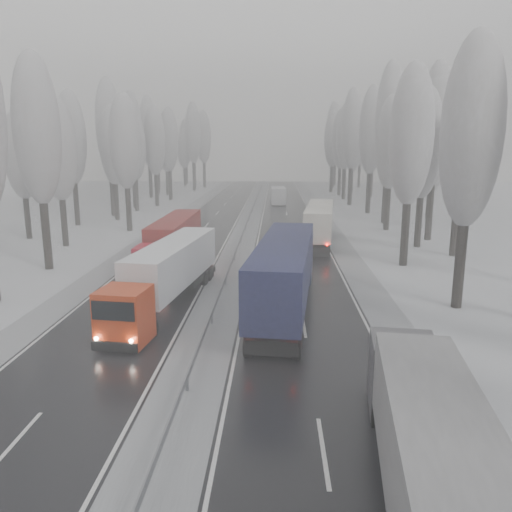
# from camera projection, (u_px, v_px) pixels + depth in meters

# --- Properties ---
(ground) EXTENTS (260.00, 260.00, 0.00)m
(ground) POSITION_uv_depth(u_px,v_px,m) (167.00, 448.00, 16.76)
(ground) COLOR silver
(ground) RESTS_ON ground
(carriageway_right) EXTENTS (7.50, 200.00, 0.03)m
(carriageway_right) POSITION_uv_depth(u_px,v_px,m) (293.00, 256.00, 45.83)
(carriageway_right) COLOR black
(carriageway_right) RESTS_ON ground
(carriageway_left) EXTENTS (7.50, 200.00, 0.03)m
(carriageway_left) POSITION_uv_depth(u_px,v_px,m) (180.00, 255.00, 46.24)
(carriageway_left) COLOR black
(carriageway_left) RESTS_ON ground
(median_slush) EXTENTS (3.00, 200.00, 0.04)m
(median_slush) POSITION_uv_depth(u_px,v_px,m) (236.00, 256.00, 46.03)
(median_slush) COLOR #A6AAAE
(median_slush) RESTS_ON ground
(shoulder_right) EXTENTS (2.40, 200.00, 0.04)m
(shoulder_right) POSITION_uv_depth(u_px,v_px,m) (347.00, 257.00, 45.63)
(shoulder_right) COLOR #A6AAAE
(shoulder_right) RESTS_ON ground
(shoulder_left) EXTENTS (2.40, 200.00, 0.04)m
(shoulder_left) POSITION_uv_depth(u_px,v_px,m) (127.00, 255.00, 46.43)
(shoulder_left) COLOR #A6AAAE
(shoulder_left) RESTS_ON ground
(median_guardrail) EXTENTS (0.12, 200.00, 0.76)m
(median_guardrail) POSITION_uv_depth(u_px,v_px,m) (236.00, 250.00, 45.89)
(median_guardrail) COLOR slate
(median_guardrail) RESTS_ON ground
(tree_16) EXTENTS (3.60, 3.60, 16.53)m
(tree_16) POSITION_uv_depth(u_px,v_px,m) (472.00, 133.00, 29.17)
(tree_16) COLOR black
(tree_16) RESTS_ON ground
(tree_18) EXTENTS (3.60, 3.60, 16.58)m
(tree_18) POSITION_uv_depth(u_px,v_px,m) (411.00, 136.00, 40.27)
(tree_18) COLOR black
(tree_18) RESTS_ON ground
(tree_19) EXTENTS (3.60, 3.60, 14.57)m
(tree_19) POSITION_uv_depth(u_px,v_px,m) (461.00, 152.00, 44.24)
(tree_19) COLOR black
(tree_19) RESTS_ON ground
(tree_20) EXTENTS (3.60, 3.60, 15.71)m
(tree_20) POSITION_uv_depth(u_px,v_px,m) (424.00, 144.00, 48.20)
(tree_20) COLOR black
(tree_20) RESTS_ON ground
(tree_21) EXTENTS (3.60, 3.60, 18.62)m
(tree_21) POSITION_uv_depth(u_px,v_px,m) (436.00, 126.00, 51.61)
(tree_21) COLOR black
(tree_21) RESTS_ON ground
(tree_22) EXTENTS (3.60, 3.60, 15.86)m
(tree_22) POSITION_uv_depth(u_px,v_px,m) (391.00, 143.00, 58.39)
(tree_22) COLOR black
(tree_22) RESTS_ON ground
(tree_23) EXTENTS (3.60, 3.60, 13.55)m
(tree_23) POSITION_uv_depth(u_px,v_px,m) (434.00, 156.00, 62.37)
(tree_23) COLOR black
(tree_23) RESTS_ON ground
(tree_24) EXTENTS (3.60, 3.60, 20.49)m
(tree_24) POSITION_uv_depth(u_px,v_px,m) (390.00, 120.00, 63.01)
(tree_24) COLOR black
(tree_24) RESTS_ON ground
(tree_25) EXTENTS (3.60, 3.60, 19.44)m
(tree_25) POSITION_uv_depth(u_px,v_px,m) (435.00, 126.00, 66.79)
(tree_25) COLOR black
(tree_25) RESTS_ON ground
(tree_26) EXTENTS (3.60, 3.60, 18.78)m
(tree_26) POSITION_uv_depth(u_px,v_px,m) (371.00, 131.00, 73.26)
(tree_26) COLOR black
(tree_26) RESTS_ON ground
(tree_27) EXTENTS (3.60, 3.60, 17.62)m
(tree_27) POSITION_uv_depth(u_px,v_px,m) (413.00, 137.00, 77.04)
(tree_27) COLOR black
(tree_27) RESTS_ON ground
(tree_28) EXTENTS (3.60, 3.60, 19.62)m
(tree_28) POSITION_uv_depth(u_px,v_px,m) (352.00, 130.00, 83.62)
(tree_28) COLOR black
(tree_28) RESTS_ON ground
(tree_29) EXTENTS (3.60, 3.60, 18.11)m
(tree_29) POSITION_uv_depth(u_px,v_px,m) (391.00, 136.00, 87.44)
(tree_29) COLOR black
(tree_29) RESTS_ON ground
(tree_30) EXTENTS (3.60, 3.60, 17.86)m
(tree_30) POSITION_uv_depth(u_px,v_px,m) (346.00, 138.00, 93.36)
(tree_30) COLOR black
(tree_30) RESTS_ON ground
(tree_31) EXTENTS (3.60, 3.60, 18.58)m
(tree_31) POSITION_uv_depth(u_px,v_px,m) (373.00, 135.00, 96.94)
(tree_31) COLOR black
(tree_31) RESTS_ON ground
(tree_32) EXTENTS (3.60, 3.60, 17.33)m
(tree_32) POSITION_uv_depth(u_px,v_px,m) (341.00, 140.00, 100.76)
(tree_32) COLOR black
(tree_32) RESTS_ON ground
(tree_33) EXTENTS (3.60, 3.60, 14.33)m
(tree_33) POSITION_uv_depth(u_px,v_px,m) (353.00, 149.00, 104.95)
(tree_33) COLOR black
(tree_33) RESTS_ON ground
(tree_34) EXTENTS (3.60, 3.60, 17.63)m
(tree_34) POSITION_uv_depth(u_px,v_px,m) (332.00, 139.00, 107.69)
(tree_34) COLOR black
(tree_34) RESTS_ON ground
(tree_35) EXTENTS (3.60, 3.60, 18.25)m
(tree_35) POSITION_uv_depth(u_px,v_px,m) (372.00, 138.00, 111.15)
(tree_35) COLOR black
(tree_35) RESTS_ON ground
(tree_36) EXTENTS (3.60, 3.60, 20.23)m
(tree_36) POSITION_uv_depth(u_px,v_px,m) (334.00, 133.00, 116.88)
(tree_36) COLOR black
(tree_36) RESTS_ON ground
(tree_37) EXTENTS (3.60, 3.60, 16.37)m
(tree_37) POSITION_uv_depth(u_px,v_px,m) (360.00, 144.00, 121.05)
(tree_37) COLOR black
(tree_37) RESTS_ON ground
(tree_38) EXTENTS (3.60, 3.60, 17.97)m
(tree_38) POSITION_uv_depth(u_px,v_px,m) (335.00, 140.00, 127.44)
(tree_38) COLOR black
(tree_38) RESTS_ON ground
(tree_39) EXTENTS (3.60, 3.60, 16.19)m
(tree_39) POSITION_uv_depth(u_px,v_px,m) (344.00, 144.00, 131.48)
(tree_39) COLOR black
(tree_39) RESTS_ON ground
(tree_58) EXTENTS (3.60, 3.60, 17.21)m
(tree_58) POSITION_uv_depth(u_px,v_px,m) (37.00, 131.00, 38.93)
(tree_58) COLOR black
(tree_58) RESTS_ON ground
(tree_60) EXTENTS (3.60, 3.60, 14.84)m
(tree_60) POSITION_uv_depth(u_px,v_px,m) (58.00, 150.00, 48.76)
(tree_60) COLOR black
(tree_60) RESTS_ON ground
(tree_61) EXTENTS (3.60, 3.60, 13.95)m
(tree_61) POSITION_uv_depth(u_px,v_px,m) (21.00, 155.00, 53.01)
(tree_61) COLOR black
(tree_61) RESTS_ON ground
(tree_62) EXTENTS (3.60, 3.60, 16.04)m
(tree_62) POSITION_uv_depth(u_px,v_px,m) (125.00, 142.00, 57.74)
(tree_62) COLOR black
(tree_62) RESTS_ON ground
(tree_63) EXTENTS (3.60, 3.60, 16.88)m
(tree_63) POSITION_uv_depth(u_px,v_px,m) (71.00, 138.00, 61.84)
(tree_63) COLOR black
(tree_63) RESTS_ON ground
(tree_64) EXTENTS (3.60, 3.60, 15.42)m
(tree_64) POSITION_uv_depth(u_px,v_px,m) (113.00, 146.00, 66.76)
(tree_64) COLOR black
(tree_64) RESTS_ON ground
(tree_65) EXTENTS (3.60, 3.60, 19.48)m
(tree_65) POSITION_uv_depth(u_px,v_px,m) (109.00, 127.00, 70.18)
(tree_65) COLOR black
(tree_65) RESTS_ON ground
(tree_66) EXTENTS (3.60, 3.60, 15.23)m
(tree_66) POSITION_uv_depth(u_px,v_px,m) (134.00, 147.00, 76.19)
(tree_66) COLOR black
(tree_66) RESTS_ON ground
(tree_67) EXTENTS (3.60, 3.60, 17.09)m
(tree_67) POSITION_uv_depth(u_px,v_px,m) (132.00, 139.00, 79.89)
(tree_67) COLOR black
(tree_67) RESTS_ON ground
(tree_68) EXTENTS (3.60, 3.60, 16.65)m
(tree_68) POSITION_uv_depth(u_px,v_px,m) (155.00, 141.00, 82.53)
(tree_68) COLOR black
(tree_68) RESTS_ON ground
(tree_69) EXTENTS (3.60, 3.60, 19.35)m
(tree_69) POSITION_uv_depth(u_px,v_px,m) (132.00, 131.00, 86.25)
(tree_69) COLOR black
(tree_69) RESTS_ON ground
(tree_70) EXTENTS (3.60, 3.60, 17.09)m
(tree_70) POSITION_uv_depth(u_px,v_px,m) (169.00, 140.00, 92.29)
(tree_70) COLOR black
(tree_70) RESTS_ON ground
(tree_71) EXTENTS (3.60, 3.60, 19.61)m
(tree_71) POSITION_uv_depth(u_px,v_px,m) (148.00, 132.00, 96.04)
(tree_71) COLOR black
(tree_71) RESTS_ON ground
(tree_72) EXTENTS (3.60, 3.60, 15.11)m
(tree_72) POSITION_uv_depth(u_px,v_px,m) (166.00, 147.00, 101.79)
(tree_72) COLOR black
(tree_72) RESTS_ON ground
(tree_73) EXTENTS (3.60, 3.60, 17.22)m
(tree_73) POSITION_uv_depth(u_px,v_px,m) (156.00, 141.00, 105.51)
(tree_73) COLOR black
(tree_73) RESTS_ON ground
(tree_74) EXTENTS (3.60, 3.60, 19.68)m
(tree_74) POSITION_uv_depth(u_px,v_px,m) (193.00, 134.00, 111.54)
(tree_74) COLOR black
(tree_74) RESTS_ON ground
(tree_75) EXTENTS (3.60, 3.60, 18.60)m
(tree_75) POSITION_uv_depth(u_px,v_px,m) (157.00, 137.00, 115.95)
(tree_75) COLOR black
(tree_75) RESTS_ON ground
(tree_76) EXTENTS (3.60, 3.60, 18.55)m
(tree_76) POSITION_uv_depth(u_px,v_px,m) (204.00, 138.00, 120.82)
(tree_76) COLOR black
(tree_76) RESTS_ON ground
(tree_77) EXTENTS (3.60, 3.60, 14.32)m
(tree_77) POSITION_uv_depth(u_px,v_px,m) (184.00, 149.00, 125.52)
(tree_77) COLOR black
(tree_77) RESTS_ON ground
(tree_78) EXTENTS (3.60, 3.60, 19.55)m
(tree_78) POSITION_uv_depth(u_px,v_px,m) (194.00, 136.00, 127.25)
(tree_78) COLOR black
(tree_78) RESTS_ON ground
(tree_79) EXTENTS (3.60, 3.60, 17.07)m
(tree_79) POSITION_uv_depth(u_px,v_px,m) (186.00, 142.00, 131.60)
(tree_79) COLOR black
(tree_79) RESTS_ON ground
(truck_grey_tarp) EXTENTS (4.13, 15.06, 3.83)m
(truck_grey_tarp) POSITION_uv_depth(u_px,v_px,m) (437.00, 470.00, 12.11)
(truck_grey_tarp) COLOR #444448
(truck_grey_tarp) RESTS_ON ground
(truck_blue_box) EXTENTS (4.59, 17.90, 4.55)m
(truck_blue_box) POSITION_uv_depth(u_px,v_px,m) (286.00, 269.00, 30.22)
(truck_blue_box) COLOR #1D2848
(truck_blue_box) RESTS_ON ground
(truck_cream_box) EXTENTS (4.35, 15.99, 4.07)m
(truck_cream_box) POSITION_uv_depth(u_px,v_px,m) (320.00, 221.00, 51.77)
(truck_cream_box) COLOR #A7A094
(truck_cream_box) RESTS_ON ground
(box_truck_distant) EXTENTS (2.78, 7.96, 2.93)m
(box_truck_distant) POSITION_uv_depth(u_px,v_px,m) (278.00, 195.00, 87.38)
(box_truck_distant) COLOR silver
(box_truck_distant) RESTS_ON ground
(truck_red_white) EXTENTS (4.24, 15.19, 3.86)m
(truck_red_white) POSITION_uv_depth(u_px,v_px,m) (169.00, 270.00, 31.48)
(truck_red_white) COLOR red
(truck_red_white) RESTS_ON ground
(truck_red_red) EXTENTS (2.58, 15.22, 3.89)m
(truck_red_red) POSITION_uv_depth(u_px,v_px,m) (173.00, 239.00, 42.12)
(truck_red_red) COLOR #B30A1A
(truck_red_red) RESTS_ON ground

